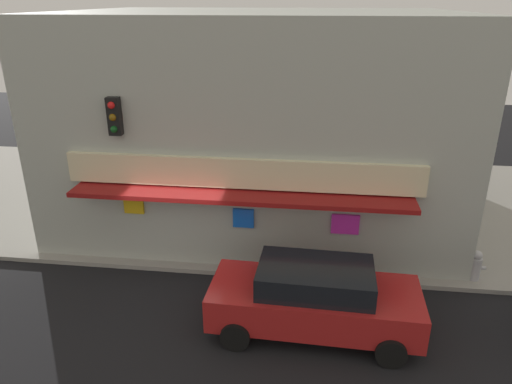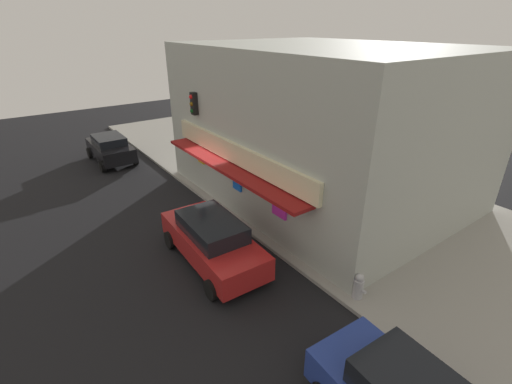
{
  "view_description": "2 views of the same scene",
  "coord_description": "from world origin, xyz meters",
  "px_view_note": "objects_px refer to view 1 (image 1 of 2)",
  "views": [
    {
      "loc": [
        3.44,
        -10.86,
        6.98
      ],
      "look_at": [
        1.83,
        1.91,
        1.71
      ],
      "focal_mm": 33.4,
      "sensor_mm": 36.0,
      "label": 1
    },
    {
      "loc": [
        12.65,
        -6.69,
        7.4
      ],
      "look_at": [
        2.07,
        0.95,
        1.22
      ],
      "focal_mm": 25.16,
      "sensor_mm": 36.0,
      "label": 2
    }
  ],
  "objects_px": {
    "fire_hydrant": "(475,266)",
    "parked_car_red": "(314,298)",
    "traffic_light": "(122,154)",
    "trash_can": "(304,239)",
    "pedestrian": "(375,221)"
  },
  "relations": [
    {
      "from": "traffic_light",
      "to": "fire_hydrant",
      "type": "xyz_separation_m",
      "value": [
        9.27,
        0.06,
        -2.69
      ]
    },
    {
      "from": "trash_can",
      "to": "pedestrian",
      "type": "relative_size",
      "value": 0.44
    },
    {
      "from": "traffic_light",
      "to": "pedestrian",
      "type": "bearing_deg",
      "value": 9.82
    },
    {
      "from": "fire_hydrant",
      "to": "parked_car_red",
      "type": "height_order",
      "value": "parked_car_red"
    },
    {
      "from": "fire_hydrant",
      "to": "trash_can",
      "type": "bearing_deg",
      "value": 168.65
    },
    {
      "from": "trash_can",
      "to": "pedestrian",
      "type": "xyz_separation_m",
      "value": [
        1.99,
        0.21,
        0.61
      ]
    },
    {
      "from": "parked_car_red",
      "to": "trash_can",
      "type": "bearing_deg",
      "value": 95.6
    },
    {
      "from": "traffic_light",
      "to": "pedestrian",
      "type": "xyz_separation_m",
      "value": [
        6.78,
        1.17,
        -2.09
      ]
    },
    {
      "from": "trash_can",
      "to": "traffic_light",
      "type": "bearing_deg",
      "value": -168.65
    },
    {
      "from": "fire_hydrant",
      "to": "trash_can",
      "type": "relative_size",
      "value": 1.05
    },
    {
      "from": "traffic_light",
      "to": "fire_hydrant",
      "type": "distance_m",
      "value": 9.65
    },
    {
      "from": "fire_hydrant",
      "to": "parked_car_red",
      "type": "distance_m",
      "value": 4.83
    },
    {
      "from": "fire_hydrant",
      "to": "trash_can",
      "type": "height_order",
      "value": "fire_hydrant"
    },
    {
      "from": "trash_can",
      "to": "parked_car_red",
      "type": "bearing_deg",
      "value": -84.4
    },
    {
      "from": "parked_car_red",
      "to": "traffic_light",
      "type": "bearing_deg",
      "value": 155.09
    }
  ]
}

